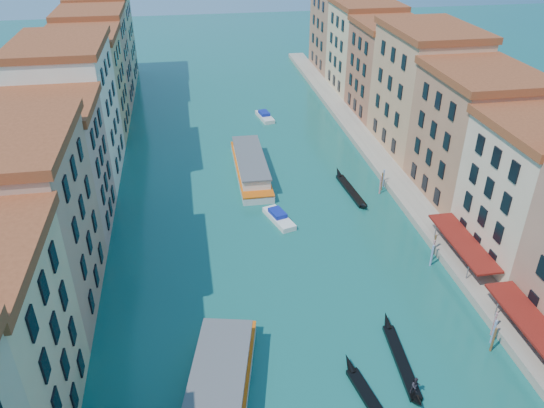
% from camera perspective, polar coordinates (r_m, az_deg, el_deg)
% --- Properties ---
extents(left_bank_palazzos, '(12.80, 128.40, 21.00)m').
position_cam_1_polar(left_bank_palazzos, '(80.39, -21.42, 7.18)').
color(left_bank_palazzos, tan).
rests_on(left_bank_palazzos, ground).
extents(right_bank_palazzos, '(12.80, 128.40, 21.00)m').
position_cam_1_polar(right_bank_palazzos, '(87.83, 17.51, 9.78)').
color(right_bank_palazzos, brown).
rests_on(right_bank_palazzos, ground).
extents(quay, '(4.00, 140.00, 1.00)m').
position_cam_1_polar(quay, '(88.17, 11.91, 4.08)').
color(quay, gray).
rests_on(quay, ground).
extents(mooring_poles_right, '(1.44, 54.24, 3.20)m').
position_cam_1_polar(mooring_poles_right, '(59.51, 21.39, -10.93)').
color(mooring_poles_right, brown).
rests_on(mooring_poles_right, ground).
extents(vaporetto_far, '(4.88, 20.32, 3.01)m').
position_cam_1_polar(vaporetto_far, '(84.32, -2.31, 4.14)').
color(vaporetto_far, silver).
rests_on(vaporetto_far, ground).
extents(gondola_fore, '(3.00, 12.11, 2.42)m').
position_cam_1_polar(gondola_fore, '(49.53, 11.12, -20.74)').
color(gondola_fore, black).
rests_on(gondola_fore, ground).
extents(gondola_right, '(1.86, 12.07, 2.40)m').
position_cam_1_polar(gondola_right, '(53.56, 13.83, -16.09)').
color(gondola_right, black).
rests_on(gondola_right, ground).
extents(gondola_far, '(1.95, 12.83, 1.82)m').
position_cam_1_polar(gondola_far, '(80.30, 8.40, 1.60)').
color(gondola_far, black).
rests_on(gondola_far, ground).
extents(motorboat_mid, '(3.77, 6.67, 1.32)m').
position_cam_1_polar(motorboat_mid, '(72.22, 0.73, -1.44)').
color(motorboat_mid, white).
rests_on(motorboat_mid, ground).
extents(motorboat_far, '(3.11, 6.71, 1.34)m').
position_cam_1_polar(motorboat_far, '(106.70, -0.79, 9.44)').
color(motorboat_far, silver).
rests_on(motorboat_far, ground).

